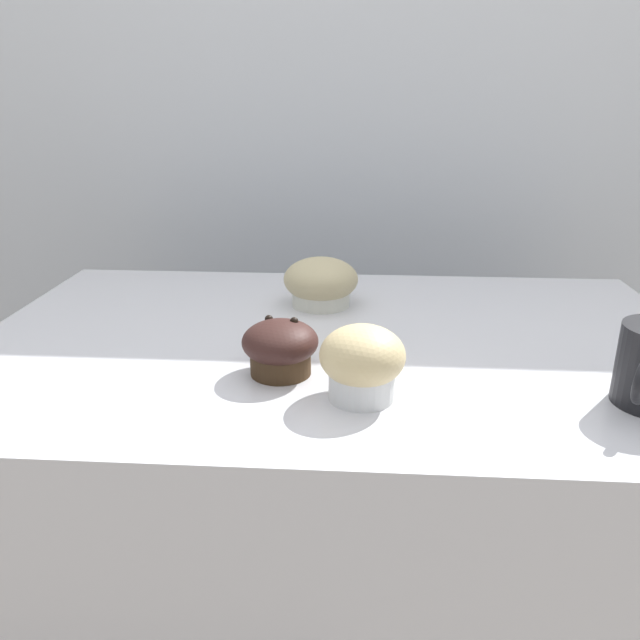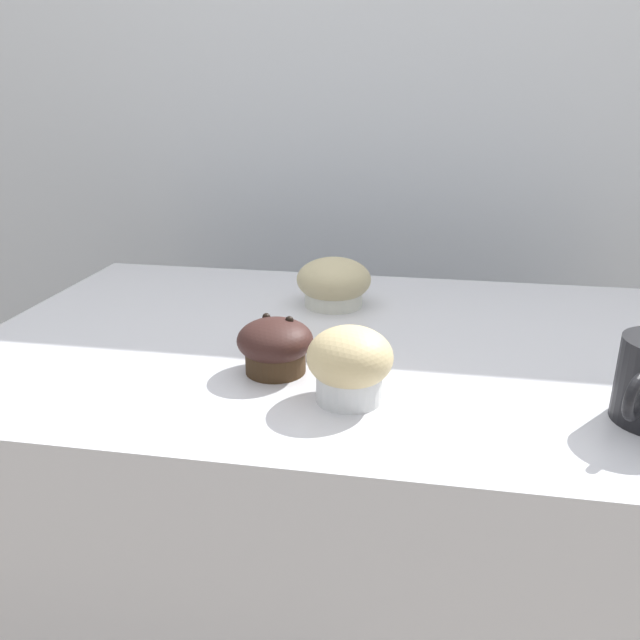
# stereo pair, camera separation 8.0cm
# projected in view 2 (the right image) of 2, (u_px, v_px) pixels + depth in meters

# --- Properties ---
(wall_back) EXTENTS (3.20, 0.10, 1.80)m
(wall_back) POSITION_uv_depth(u_px,v_px,m) (378.00, 256.00, 1.42)
(wall_back) COLOR silver
(wall_back) RESTS_ON ground
(display_counter) EXTENTS (1.00, 0.64, 0.93)m
(display_counter) POSITION_uv_depth(u_px,v_px,m) (337.00, 603.00, 1.02)
(display_counter) COLOR silver
(display_counter) RESTS_ON ground
(muffin_front_center) EXTENTS (0.12, 0.12, 0.08)m
(muffin_front_center) POSITION_uv_depth(u_px,v_px,m) (334.00, 283.00, 0.98)
(muffin_front_center) COLOR silver
(muffin_front_center) RESTS_ON display_counter
(muffin_back_left) EXTENTS (0.09, 0.09, 0.07)m
(muffin_back_left) POSITION_uv_depth(u_px,v_px,m) (275.00, 345.00, 0.75)
(muffin_back_left) COLOR #3D2A18
(muffin_back_left) RESTS_ON display_counter
(muffin_back_right) EXTENTS (0.09, 0.09, 0.08)m
(muffin_back_right) POSITION_uv_depth(u_px,v_px,m) (350.00, 364.00, 0.68)
(muffin_back_right) COLOR white
(muffin_back_right) RESTS_ON display_counter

